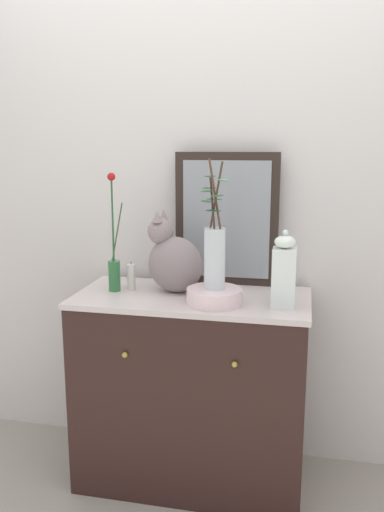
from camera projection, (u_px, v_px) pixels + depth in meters
ground_plane at (192, 475)px, 2.57m from camera, size 6.00×6.00×0.00m
wall_back at (206, 200)px, 2.62m from camera, size 4.40×0.08×2.60m
sideboard at (192, 389)px, 2.48m from camera, size 1.05×0.53×0.90m
mirror_leaning at (226, 219)px, 2.52m from camera, size 0.49×0.03×0.63m
cat_sitting at (174, 260)px, 2.41m from camera, size 0.45×0.20×0.38m
vase_slim_green at (114, 264)px, 2.43m from camera, size 0.08×0.05×0.54m
bowl_porcelain at (214, 296)px, 2.25m from camera, size 0.24×0.24×0.07m
vase_glass_clear at (214, 253)px, 2.21m from camera, size 0.15×0.23×0.54m
jar_lidded_porcelain at (284, 272)px, 2.19m from camera, size 0.10×0.10×0.32m
candle_pillar at (131, 277)px, 2.46m from camera, size 0.04×0.04×0.13m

